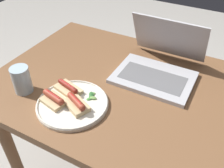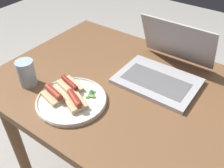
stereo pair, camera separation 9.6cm
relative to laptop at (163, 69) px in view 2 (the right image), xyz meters
name	(u,v)px [view 2 (the right image)]	position (x,y,z in m)	size (l,w,h in m)	color
desk	(128,106)	(-0.08, -0.14, -0.15)	(1.15, 0.79, 0.77)	brown
laptop	(163,69)	(0.00, 0.00, 0.00)	(0.33, 0.34, 0.23)	#B7B7BC
plate	(72,100)	(-0.21, -0.35, -0.03)	(0.27, 0.27, 0.02)	silver
sausage_toast_left	(75,100)	(-0.18, -0.36, -0.01)	(0.12, 0.10, 0.05)	#D6B784
sausage_toast_middle	(54,94)	(-0.28, -0.38, -0.01)	(0.11, 0.09, 0.04)	#D6B784
sausage_toast_right	(70,85)	(-0.27, -0.30, -0.02)	(0.13, 0.09, 0.04)	#D6B784
salad_pile	(91,94)	(-0.17, -0.28, -0.03)	(0.05, 0.06, 0.01)	#709E4C
drinking_glass	(27,73)	(-0.44, -0.37, 0.01)	(0.07, 0.07, 0.11)	silver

